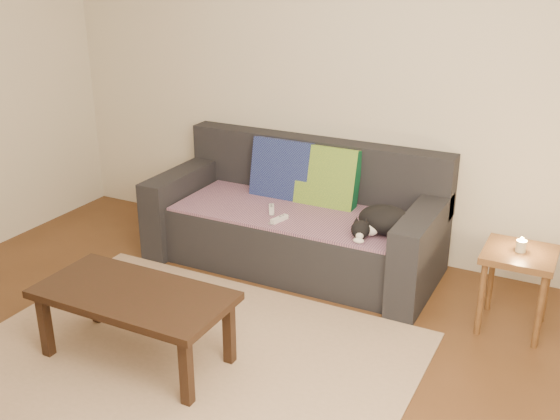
{
  "coord_description": "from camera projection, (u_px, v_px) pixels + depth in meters",
  "views": [
    {
      "loc": [
        1.92,
        -2.45,
        2.17
      ],
      "look_at": [
        0.05,
        1.2,
        0.55
      ],
      "focal_mm": 42.0,
      "sensor_mm": 36.0,
      "label": 1
    }
  ],
  "objects": [
    {
      "name": "wii_remote_b",
      "position": [
        279.0,
        219.0,
        4.51
      ],
      "size": [
        0.07,
        0.15,
        0.03
      ],
      "primitive_type": "cube",
      "rotation": [
        0.0,
        0.0,
        1.31
      ],
      "color": "white",
      "rests_on": "throw_blanket"
    },
    {
      "name": "ground",
      "position": [
        174.0,
        371.0,
        3.64
      ],
      "size": [
        4.5,
        4.5,
        0.0
      ],
      "primitive_type": "plane",
      "color": "brown",
      "rests_on": "ground"
    },
    {
      "name": "wii_remote_a",
      "position": [
        271.0,
        209.0,
        4.68
      ],
      "size": [
        0.1,
        0.15,
        0.03
      ],
      "primitive_type": "cube",
      "rotation": [
        0.0,
        0.0,
        2.07
      ],
      "color": "white",
      "rests_on": "throw_blanket"
    },
    {
      "name": "cushion_navy",
      "position": [
        282.0,
        171.0,
        4.93
      ],
      "size": [
        0.47,
        0.21,
        0.49
      ],
      "primitive_type": "cube",
      "rotation": [
        -0.2,
        0.0,
        0.0
      ],
      "color": "navy",
      "rests_on": "throw_blanket"
    },
    {
      "name": "throw_blanket",
      "position": [
        292.0,
        212.0,
        4.7
      ],
      "size": [
        1.66,
        0.74,
        0.02
      ],
      "primitive_type": "cube",
      "color": "#442D54",
      "rests_on": "sofa"
    },
    {
      "name": "cat",
      "position": [
        383.0,
        221.0,
        4.28
      ],
      "size": [
        0.45,
        0.43,
        0.19
      ],
      "rotation": [
        0.0,
        0.0,
        0.36
      ],
      "color": "black",
      "rests_on": "throw_blanket"
    },
    {
      "name": "rug",
      "position": [
        189.0,
        356.0,
        3.76
      ],
      "size": [
        2.5,
        1.8,
        0.01
      ],
      "primitive_type": "cube",
      "color": "tan",
      "rests_on": "ground"
    },
    {
      "name": "side_table",
      "position": [
        518.0,
        265.0,
        3.91
      ],
      "size": [
        0.41,
        0.41,
        0.52
      ],
      "color": "brown",
      "rests_on": "ground"
    },
    {
      "name": "sofa",
      "position": [
        297.0,
        223.0,
        4.82
      ],
      "size": [
        2.1,
        0.94,
        0.87
      ],
      "color": "#232328",
      "rests_on": "ground"
    },
    {
      "name": "cushion_green",
      "position": [
        327.0,
        178.0,
        4.78
      ],
      "size": [
        0.46,
        0.22,
        0.47
      ],
      "primitive_type": "cube",
      "rotation": [
        -0.24,
        0.0,
        0.0
      ],
      "color": "#0B4C2C",
      "rests_on": "throw_blanket"
    },
    {
      "name": "candle",
      "position": [
        521.0,
        246.0,
        3.86
      ],
      "size": [
        0.06,
        0.06,
        0.09
      ],
      "color": "beige",
      "rests_on": "side_table"
    },
    {
      "name": "coffee_table",
      "position": [
        134.0,
        300.0,
        3.6
      ],
      "size": [
        1.09,
        0.55,
        0.44
      ],
      "color": "black",
      "rests_on": "rug"
    },
    {
      "name": "back_wall",
      "position": [
        323.0,
        79.0,
        4.82
      ],
      "size": [
        4.5,
        0.04,
        2.6
      ],
      "primitive_type": "cube",
      "color": "beige",
      "rests_on": "ground"
    }
  ]
}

